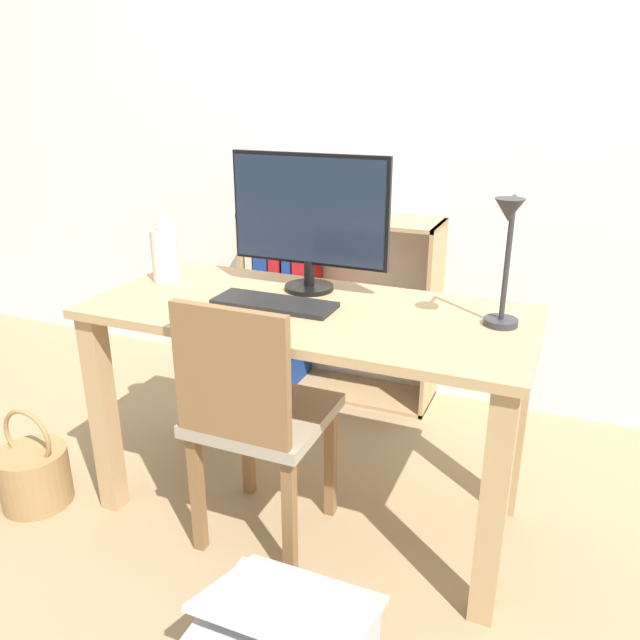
{
  "coord_description": "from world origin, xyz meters",
  "views": [
    {
      "loc": [
        0.76,
        -1.7,
        1.42
      ],
      "look_at": [
        0.0,
        0.1,
        0.68
      ],
      "focal_mm": 35.0,
      "sensor_mm": 36.0,
      "label": 1
    }
  ],
  "objects_px": {
    "vase": "(165,253)",
    "chair": "(254,414)",
    "desk_lamp": "(506,251)",
    "bookshelf": "(306,306)",
    "keyboard": "(274,303)",
    "basket": "(34,475)",
    "monitor": "(309,214)"
  },
  "relations": [
    {
      "from": "monitor",
      "to": "basket",
      "type": "bearing_deg",
      "value": -148.2
    },
    {
      "from": "monitor",
      "to": "chair",
      "type": "distance_m",
      "value": 0.68
    },
    {
      "from": "desk_lamp",
      "to": "chair",
      "type": "xyz_separation_m",
      "value": [
        -0.67,
        -0.25,
        -0.52
      ]
    },
    {
      "from": "keyboard",
      "to": "chair",
      "type": "height_order",
      "value": "chair"
    },
    {
      "from": "desk_lamp",
      "to": "chair",
      "type": "distance_m",
      "value": 0.88
    },
    {
      "from": "vase",
      "to": "chair",
      "type": "xyz_separation_m",
      "value": [
        0.51,
        -0.3,
        -0.38
      ]
    },
    {
      "from": "monitor",
      "to": "chair",
      "type": "bearing_deg",
      "value": -91.22
    },
    {
      "from": "keyboard",
      "to": "vase",
      "type": "xyz_separation_m",
      "value": [
        -0.48,
        0.09,
        0.09
      ]
    },
    {
      "from": "basket",
      "to": "monitor",
      "type": "bearing_deg",
      "value": 31.8
    },
    {
      "from": "vase",
      "to": "basket",
      "type": "distance_m",
      "value": 0.93
    },
    {
      "from": "monitor",
      "to": "basket",
      "type": "distance_m",
      "value": 1.35
    },
    {
      "from": "monitor",
      "to": "desk_lamp",
      "type": "xyz_separation_m",
      "value": [
        0.66,
        -0.15,
        -0.02
      ]
    },
    {
      "from": "chair",
      "to": "bookshelf",
      "type": "bearing_deg",
      "value": 115.21
    },
    {
      "from": "keyboard",
      "to": "desk_lamp",
      "type": "distance_m",
      "value": 0.73
    },
    {
      "from": "monitor",
      "to": "keyboard",
      "type": "bearing_deg",
      "value": -100.11
    },
    {
      "from": "keyboard",
      "to": "vase",
      "type": "distance_m",
      "value": 0.5
    },
    {
      "from": "desk_lamp",
      "to": "monitor",
      "type": "bearing_deg",
      "value": 166.96
    },
    {
      "from": "basket",
      "to": "chair",
      "type": "bearing_deg",
      "value": 8.36
    },
    {
      "from": "chair",
      "to": "basket",
      "type": "bearing_deg",
      "value": -162.77
    },
    {
      "from": "bookshelf",
      "to": "basket",
      "type": "bearing_deg",
      "value": -112.04
    },
    {
      "from": "keyboard",
      "to": "chair",
      "type": "bearing_deg",
      "value": -82.55
    },
    {
      "from": "keyboard",
      "to": "basket",
      "type": "bearing_deg",
      "value": -158.04
    },
    {
      "from": "vase",
      "to": "desk_lamp",
      "type": "distance_m",
      "value": 1.18
    },
    {
      "from": "bookshelf",
      "to": "basket",
      "type": "height_order",
      "value": "bookshelf"
    },
    {
      "from": "keyboard",
      "to": "bookshelf",
      "type": "bearing_deg",
      "value": 108.21
    },
    {
      "from": "desk_lamp",
      "to": "bookshelf",
      "type": "relative_size",
      "value": 0.42
    },
    {
      "from": "desk_lamp",
      "to": "bookshelf",
      "type": "height_order",
      "value": "desk_lamp"
    },
    {
      "from": "vase",
      "to": "basket",
      "type": "height_order",
      "value": "vase"
    },
    {
      "from": "vase",
      "to": "chair",
      "type": "bearing_deg",
      "value": -30.58
    },
    {
      "from": "vase",
      "to": "bookshelf",
      "type": "relative_size",
      "value": 0.25
    },
    {
      "from": "keyboard",
      "to": "chair",
      "type": "distance_m",
      "value": 0.36
    },
    {
      "from": "desk_lamp",
      "to": "bookshelf",
      "type": "xyz_separation_m",
      "value": [
        -1.0,
        0.88,
        -0.58
      ]
    }
  ]
}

